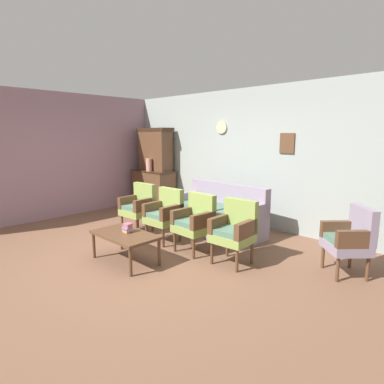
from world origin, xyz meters
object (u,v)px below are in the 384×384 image
armchair_near_cabinet (234,229)px  wingback_chair_by_fireplace (350,238)px  armchair_near_couch_end (139,205)px  armchair_by_doorway (165,213)px  book_stack_on_table (128,228)px  armchair_row_middle (195,220)px  vase_on_cabinet (149,165)px  floral_couch (217,216)px  side_cabinet (154,189)px  coffee_table (125,236)px

armchair_near_cabinet → wingback_chair_by_fireplace: (1.30, 0.72, 0.00)m
armchair_near_couch_end → armchair_by_doorway: same height
book_stack_on_table → armchair_by_doorway: bearing=105.2°
armchair_near_couch_end → armchair_near_cabinet: (2.20, 0.01, 0.00)m
armchair_row_middle → wingback_chair_by_fireplace: bearing=20.9°
vase_on_cabinet → armchair_by_doorway: size_ratio=0.34×
floral_couch → armchair_row_middle: size_ratio=2.06×
side_cabinet → armchair_near_couch_end: side_cabinet is taller
armchair_by_doorway → wingback_chair_by_fireplace: bearing=15.7°
armchair_by_doorway → armchair_row_middle: 0.71m
armchair_by_doorway → wingback_chair_by_fireplace: same height
floral_couch → coffee_table: bearing=-92.0°
coffee_table → armchair_by_doorway: bearing=105.4°
armchair_near_cabinet → wingback_chair_by_fireplace: 1.49m
floral_couch → wingback_chair_by_fireplace: 2.40m
armchair_row_middle → coffee_table: (-0.43, -0.99, -0.12)m
floral_couch → armchair_by_doorway: (-0.34, -0.98, 0.17)m
vase_on_cabinet → armchair_near_cabinet: 3.83m
floral_couch → armchair_near_cabinet: same height
wingback_chair_by_fireplace → book_stack_on_table: 3.00m
vase_on_cabinet → floral_couch: size_ratio=0.16×
coffee_table → armchair_row_middle: bearing=66.4°
side_cabinet → armchair_near_cabinet: size_ratio=1.28×
armchair_near_cabinet → armchair_near_couch_end: bearing=-179.8°
wingback_chair_by_fireplace → vase_on_cabinet: bearing=172.9°
armchair_near_couch_end → armchair_by_doorway: size_ratio=1.00×
armchair_near_couch_end → coffee_table: armchair_near_couch_end is taller
armchair_row_middle → book_stack_on_table: bearing=-116.1°
side_cabinet → coffee_table: size_ratio=1.16×
side_cabinet → book_stack_on_table: side_cabinet is taller
floral_couch → wingback_chair_by_fireplace: same height
armchair_near_cabinet → coffee_table: bearing=-137.8°
vase_on_cabinet → book_stack_on_table: size_ratio=2.00×
armchair_row_middle → floral_couch: bearing=110.3°
vase_on_cabinet → armchair_near_couch_end: vase_on_cabinet is taller
side_cabinet → armchair_row_middle: (2.88, -1.54, 0.03)m
floral_couch → wingback_chair_by_fireplace: (2.38, -0.22, 0.17)m
floral_couch → armchair_near_couch_end: bearing=-139.7°
wingback_chair_by_fireplace → book_stack_on_table: wingback_chair_by_fireplace is taller
floral_couch → wingback_chair_by_fireplace: bearing=-5.2°
floral_couch → armchair_by_doorway: 1.06m
wingback_chair_by_fireplace → floral_couch: bearing=174.8°
vase_on_cabinet → coffee_table: 3.44m
armchair_by_doorway → armchair_row_middle: same height
armchair_by_doorway → armchair_row_middle: bearing=-0.3°
wingback_chair_by_fireplace → coffee_table: wingback_chair_by_fireplace is taller
armchair_near_couch_end → armchair_near_cabinet: 2.20m
armchair_by_doorway → wingback_chair_by_fireplace: 2.83m
floral_couch → armchair_near_couch_end: (-1.12, -0.95, 0.17)m
armchair_near_cabinet → book_stack_on_table: bearing=-140.1°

